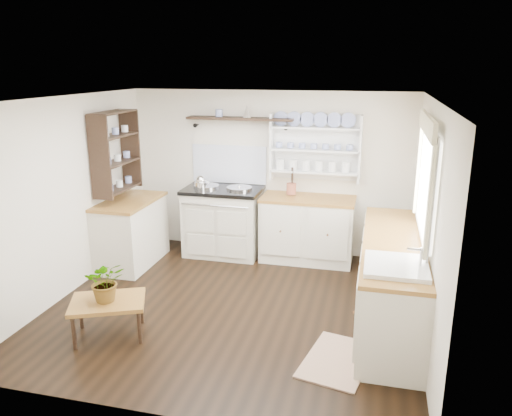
{
  "coord_description": "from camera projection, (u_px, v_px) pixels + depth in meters",
  "views": [
    {
      "loc": [
        1.47,
        -4.92,
        2.62
      ],
      "look_at": [
        0.2,
        0.25,
        1.1
      ],
      "focal_mm": 35.0,
      "sensor_mm": 36.0,
      "label": 1
    }
  ],
  "objects": [
    {
      "name": "ceiling",
      "position": [
        231.0,
        99.0,
        5.02
      ],
      "size": [
        4.0,
        3.8,
        0.01
      ],
      "primitive_type": "cube",
      "color": "white",
      "rests_on": "wall_back"
    },
    {
      "name": "kettle",
      "position": [
        201.0,
        184.0,
        6.92
      ],
      "size": [
        0.18,
        0.18,
        0.22
      ],
      "primitive_type": null,
      "color": "silver",
      "rests_on": "aga_cooker"
    },
    {
      "name": "plate_rack",
      "position": [
        316.0,
        147.0,
        6.81
      ],
      "size": [
        1.2,
        0.22,
        0.9
      ],
      "color": "white",
      "rests_on": "wall_back"
    },
    {
      "name": "wall_left",
      "position": [
        67.0,
        197.0,
        5.79
      ],
      "size": [
        0.02,
        3.8,
        2.3
      ],
      "primitive_type": "cube",
      "color": "silver",
      "rests_on": "ground"
    },
    {
      "name": "wall_back",
      "position": [
        270.0,
        173.0,
        7.11
      ],
      "size": [
        4.0,
        0.02,
        2.3
      ],
      "primitive_type": "cube",
      "color": "silver",
      "rests_on": "ground"
    },
    {
      "name": "window",
      "position": [
        425.0,
        177.0,
        4.91
      ],
      "size": [
        0.08,
        1.55,
        1.22
      ],
      "color": "white",
      "rests_on": "wall_right"
    },
    {
      "name": "left_shelving",
      "position": [
        116.0,
        151.0,
        6.49
      ],
      "size": [
        0.28,
        0.8,
        1.05
      ],
      "primitive_type": "cube",
      "color": "black",
      "rests_on": "wall_left"
    },
    {
      "name": "left_cabinets",
      "position": [
        131.0,
        231.0,
        6.76
      ],
      "size": [
        0.62,
        1.13,
        0.9
      ],
      "color": "silver",
      "rests_on": "floor"
    },
    {
      "name": "right_cabinets",
      "position": [
        391.0,
        280.0,
        5.23
      ],
      "size": [
        0.62,
        2.43,
        0.9
      ],
      "color": "silver",
      "rests_on": "floor"
    },
    {
      "name": "wall_right",
      "position": [
        428.0,
        222.0,
        4.88
      ],
      "size": [
        0.02,
        3.8,
        2.3
      ],
      "primitive_type": "cube",
      "color": "silver",
      "rests_on": "ground"
    },
    {
      "name": "belfast_sink",
      "position": [
        395.0,
        278.0,
        4.43
      ],
      "size": [
        0.55,
        0.6,
        0.45
      ],
      "color": "white",
      "rests_on": "right_cabinets"
    },
    {
      "name": "aga_cooker",
      "position": [
        224.0,
        221.0,
        7.12
      ],
      "size": [
        1.08,
        0.75,
        1.0
      ],
      "color": "beige",
      "rests_on": "floor"
    },
    {
      "name": "floor_rug",
      "position": [
        337.0,
        360.0,
        4.6
      ],
      "size": [
        0.71,
        0.95,
        0.02
      ],
      "primitive_type": "cube",
      "rotation": [
        0.0,
        0.0,
        -0.21
      ],
      "color": "#8D6C52",
      "rests_on": "floor"
    },
    {
      "name": "utensil_crock",
      "position": [
        291.0,
        189.0,
        6.87
      ],
      "size": [
        0.13,
        0.13,
        0.15
      ],
      "primitive_type": "cylinder",
      "color": "#9D5139",
      "rests_on": "back_cabinets"
    },
    {
      "name": "back_cabinets",
      "position": [
        307.0,
        228.0,
        6.88
      ],
      "size": [
        1.27,
        0.63,
        0.9
      ],
      "color": "silver",
      "rests_on": "floor"
    },
    {
      "name": "center_table",
      "position": [
        108.0,
        305.0,
        4.94
      ],
      "size": [
        0.86,
        0.75,
        0.39
      ],
      "rotation": [
        0.0,
        0.0,
        0.41
      ],
      "color": "brown",
      "rests_on": "floor"
    },
    {
      "name": "potted_plant",
      "position": [
        106.0,
        281.0,
        4.87
      ],
      "size": [
        0.49,
        0.47,
        0.42
      ],
      "primitive_type": "imported",
      "rotation": [
        0.0,
        0.0,
        0.54
      ],
      "color": "#3F7233",
      "rests_on": "center_table"
    },
    {
      "name": "high_shelf",
      "position": [
        240.0,
        119.0,
        6.88
      ],
      "size": [
        1.5,
        0.29,
        0.16
      ],
      "color": "black",
      "rests_on": "wall_back"
    },
    {
      "name": "floor",
      "position": [
        233.0,
        306.0,
        5.65
      ],
      "size": [
        4.0,
        3.8,
        0.01
      ],
      "primitive_type": "cube",
      "color": "black",
      "rests_on": "ground"
    }
  ]
}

